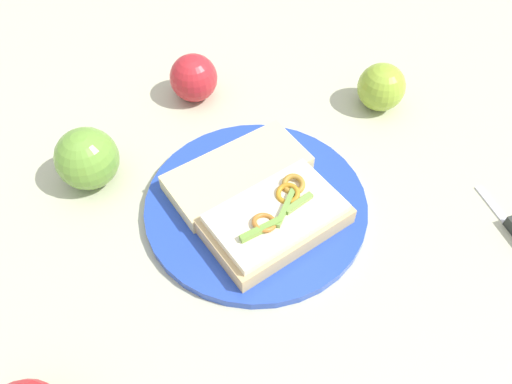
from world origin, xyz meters
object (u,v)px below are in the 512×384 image
object	(u,v)px
apple_2	(87,159)
apple_3	(381,87)
plate	(256,205)
apple_0	(194,78)
sandwich	(278,217)
bread_slice_side	(236,174)

from	to	relation	value
apple_2	apple_3	bearing A→B (deg)	-11.34
plate	apple_0	xyz separation A→B (m)	(0.03, 0.23, 0.03)
apple_3	apple_2	bearing A→B (deg)	168.66
sandwich	apple_3	size ratio (longest dim) A/B	2.45
bread_slice_side	apple_2	size ratio (longest dim) A/B	2.24
apple_2	apple_3	world-z (taller)	apple_2
sandwich	apple_0	bearing A→B (deg)	-100.26
apple_2	apple_3	size ratio (longest dim) A/B	1.16
apple_3	plate	bearing A→B (deg)	-164.75
plate	apple_0	bearing A→B (deg)	81.77
bread_slice_side	apple_3	bearing A→B (deg)	-177.01
plate	apple_2	xyz separation A→B (m)	(-0.16, 0.15, 0.03)
plate	sandwich	world-z (taller)	sandwich
sandwich	apple_2	bearing A→B (deg)	-54.92
apple_0	apple_2	world-z (taller)	apple_2
sandwich	apple_0	world-z (taller)	apple_0
apple_3	sandwich	bearing A→B (deg)	-155.72
apple_2	apple_0	bearing A→B (deg)	22.25
bread_slice_side	apple_2	distance (m)	0.19
plate	sandwich	size ratio (longest dim) A/B	1.63
plate	apple_0	size ratio (longest dim) A/B	3.94
sandwich	bread_slice_side	xyz separation A→B (m)	(-0.01, 0.09, -0.01)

